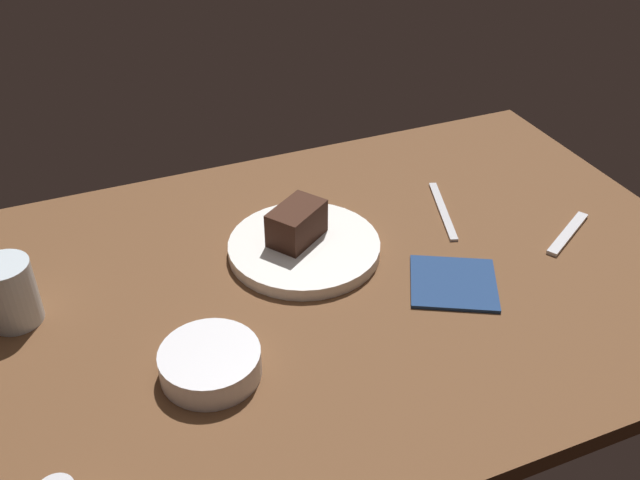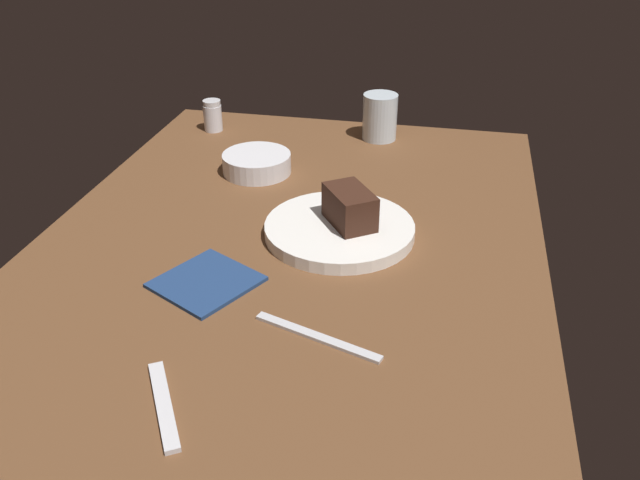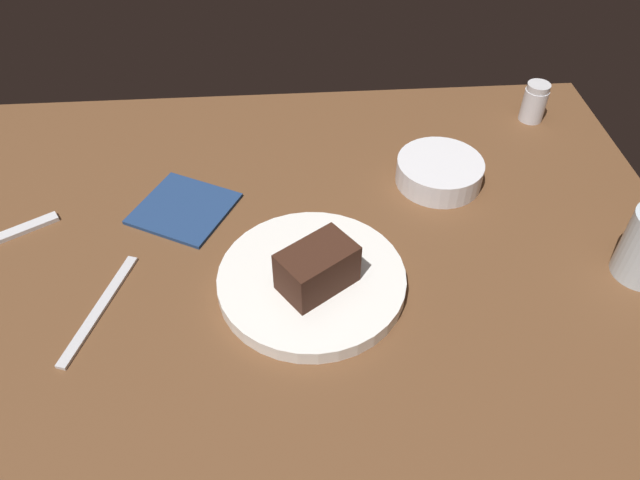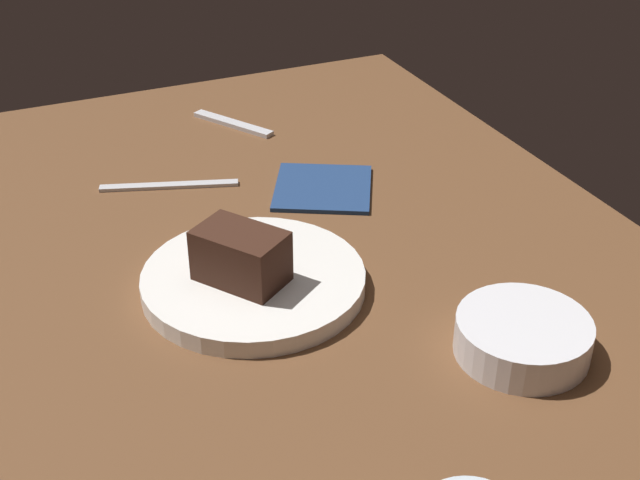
{
  "view_description": "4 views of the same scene",
  "coord_description": "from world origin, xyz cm",
  "px_view_note": "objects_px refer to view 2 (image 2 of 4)",
  "views": [
    {
      "loc": [
        -39.69,
        -83.1,
        74.44
      ],
      "look_at": [
        -3.18,
        4.89,
        7.23
      ],
      "focal_mm": 40.39,
      "sensor_mm": 36.0,
      "label": 1
    },
    {
      "loc": [
        92.04,
        25.08,
        59.17
      ],
      "look_at": [
        1.86,
        6.01,
        5.56
      ],
      "focal_mm": 37.37,
      "sensor_mm": 36.0,
      "label": 2
    },
    {
      "loc": [
        -1.99,
        62.08,
        65.04
      ],
      "look_at": [
        -6.22,
        3.56,
        7.33
      ],
      "focal_mm": 33.82,
      "sensor_mm": 36.0,
      "label": 3
    },
    {
      "loc": [
        -82.73,
        34.21,
        59.34
      ],
      "look_at": [
        -5.17,
        -0.09,
        7.74
      ],
      "focal_mm": 48.91,
      "sensor_mm": 36.0,
      "label": 4
    }
  ],
  "objects_px": {
    "side_bowl": "(257,163)",
    "dessert_spoon": "(164,405)",
    "folded_napkin": "(206,282)",
    "salt_shaker": "(213,116)",
    "butter_knife": "(317,337)",
    "dessert_plate": "(339,230)",
    "water_glass": "(380,117)",
    "chocolate_cake_slice": "(350,207)"
  },
  "relations": [
    {
      "from": "dessert_plate",
      "to": "salt_shaker",
      "type": "distance_m",
      "value": 0.57
    },
    {
      "from": "chocolate_cake_slice",
      "to": "dessert_plate",
      "type": "bearing_deg",
      "value": -67.23
    },
    {
      "from": "side_bowl",
      "to": "water_glass",
      "type": "bearing_deg",
      "value": 137.34
    },
    {
      "from": "chocolate_cake_slice",
      "to": "dessert_spoon",
      "type": "xyz_separation_m",
      "value": [
        0.45,
        -0.14,
        -0.05
      ]
    },
    {
      "from": "dessert_plate",
      "to": "folded_napkin",
      "type": "relative_size",
      "value": 1.89
    },
    {
      "from": "salt_shaker",
      "to": "water_glass",
      "type": "distance_m",
      "value": 0.39
    },
    {
      "from": "water_glass",
      "to": "butter_knife",
      "type": "distance_m",
      "value": 0.74
    },
    {
      "from": "side_bowl",
      "to": "folded_napkin",
      "type": "relative_size",
      "value": 1.03
    },
    {
      "from": "dessert_spoon",
      "to": "water_glass",
      "type": "bearing_deg",
      "value": 140.46
    },
    {
      "from": "water_glass",
      "to": "dessert_plate",
      "type": "bearing_deg",
      "value": -0.9
    },
    {
      "from": "water_glass",
      "to": "salt_shaker",
      "type": "bearing_deg",
      "value": -85.84
    },
    {
      "from": "dessert_plate",
      "to": "chocolate_cake_slice",
      "type": "bearing_deg",
      "value": 112.77
    },
    {
      "from": "dessert_spoon",
      "to": "folded_napkin",
      "type": "relative_size",
      "value": 1.11
    },
    {
      "from": "dessert_plate",
      "to": "water_glass",
      "type": "bearing_deg",
      "value": 179.1
    },
    {
      "from": "side_bowl",
      "to": "butter_knife",
      "type": "distance_m",
      "value": 0.55
    },
    {
      "from": "dessert_spoon",
      "to": "dessert_plate",
      "type": "bearing_deg",
      "value": 132.94
    },
    {
      "from": "butter_knife",
      "to": "water_glass",
      "type": "bearing_deg",
      "value": 109.6
    },
    {
      "from": "side_bowl",
      "to": "folded_napkin",
      "type": "xyz_separation_m",
      "value": [
        0.41,
        0.04,
        -0.02
      ]
    },
    {
      "from": "folded_napkin",
      "to": "salt_shaker",
      "type": "bearing_deg",
      "value": -161.18
    },
    {
      "from": "water_glass",
      "to": "butter_knife",
      "type": "bearing_deg",
      "value": 1.13
    },
    {
      "from": "water_glass",
      "to": "folded_napkin",
      "type": "bearing_deg",
      "value": -15.37
    },
    {
      "from": "salt_shaker",
      "to": "side_bowl",
      "type": "xyz_separation_m",
      "value": [
        0.21,
        0.17,
        -0.02
      ]
    },
    {
      "from": "salt_shaker",
      "to": "folded_napkin",
      "type": "relative_size",
      "value": 0.53
    },
    {
      "from": "dessert_spoon",
      "to": "side_bowl",
      "type": "bearing_deg",
      "value": 156.17
    },
    {
      "from": "salt_shaker",
      "to": "folded_napkin",
      "type": "distance_m",
      "value": 0.65
    },
    {
      "from": "water_glass",
      "to": "side_bowl",
      "type": "bearing_deg",
      "value": -42.66
    },
    {
      "from": "dessert_spoon",
      "to": "butter_knife",
      "type": "relative_size",
      "value": 0.79
    },
    {
      "from": "chocolate_cake_slice",
      "to": "butter_knife",
      "type": "relative_size",
      "value": 0.51
    },
    {
      "from": "dessert_spoon",
      "to": "butter_knife",
      "type": "bearing_deg",
      "value": 106.48
    },
    {
      "from": "folded_napkin",
      "to": "butter_knife",
      "type": "bearing_deg",
      "value": 64.0
    },
    {
      "from": "chocolate_cake_slice",
      "to": "butter_knife",
      "type": "height_order",
      "value": "chocolate_cake_slice"
    },
    {
      "from": "chocolate_cake_slice",
      "to": "dessert_spoon",
      "type": "bearing_deg",
      "value": -17.62
    },
    {
      "from": "salt_shaker",
      "to": "side_bowl",
      "type": "height_order",
      "value": "salt_shaker"
    },
    {
      "from": "dessert_plate",
      "to": "chocolate_cake_slice",
      "type": "height_order",
      "value": "chocolate_cake_slice"
    },
    {
      "from": "dessert_plate",
      "to": "salt_shaker",
      "type": "bearing_deg",
      "value": -138.45
    },
    {
      "from": "side_bowl",
      "to": "dessert_spoon",
      "type": "xyz_separation_m",
      "value": [
        0.66,
        0.08,
        -0.02
      ]
    },
    {
      "from": "butter_knife",
      "to": "folded_napkin",
      "type": "bearing_deg",
      "value": 172.48
    },
    {
      "from": "side_bowl",
      "to": "dessert_spoon",
      "type": "height_order",
      "value": "side_bowl"
    },
    {
      "from": "salt_shaker",
      "to": "butter_knife",
      "type": "xyz_separation_m",
      "value": [
        0.71,
        0.4,
        -0.03
      ]
    },
    {
      "from": "folded_napkin",
      "to": "water_glass",
      "type": "bearing_deg",
      "value": 164.63
    },
    {
      "from": "water_glass",
      "to": "folded_napkin",
      "type": "distance_m",
      "value": 0.67
    },
    {
      "from": "water_glass",
      "to": "folded_napkin",
      "type": "height_order",
      "value": "water_glass"
    }
  ]
}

